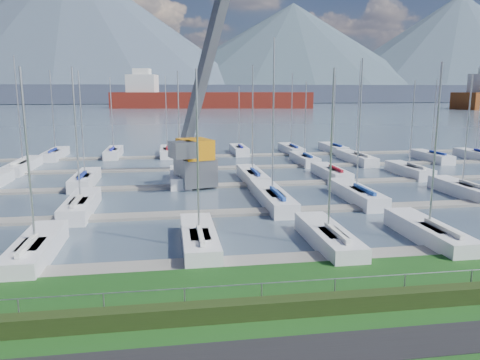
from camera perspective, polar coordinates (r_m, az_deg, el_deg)
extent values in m
cube|color=black|center=(16.88, 8.31, -19.91)|extent=(160.00, 2.00, 0.04)
cube|color=#49596B|center=(276.99, -7.96, 8.96)|extent=(800.00, 540.00, 0.20)
cube|color=#213011|center=(18.91, 5.96, -15.10)|extent=(80.00, 0.70, 0.70)
cylinder|color=gray|center=(18.91, 5.70, -12.26)|extent=(80.00, 0.04, 0.04)
cube|color=#3B4357|center=(346.85, -8.19, 10.38)|extent=(900.00, 80.00, 12.00)
cone|color=#435062|center=(426.41, -19.82, 16.89)|extent=(340.00, 340.00, 115.00)
cone|color=#40515E|center=(443.18, 6.43, 15.24)|extent=(300.00, 300.00, 85.00)
cone|color=#465666|center=(522.90, 25.05, 14.47)|extent=(320.00, 320.00, 100.00)
cube|color=slate|center=(24.87, 2.14, -9.92)|extent=(90.00, 1.60, 0.25)
cube|color=slate|center=(34.27, -1.02, -4.04)|extent=(90.00, 1.60, 0.25)
cube|color=slate|center=(43.94, -2.79, -0.70)|extent=(90.00, 1.60, 0.25)
cube|color=slate|center=(53.73, -3.91, 1.42)|extent=(90.00, 1.60, 0.25)
cube|color=gray|center=(63.59, -4.69, 2.89)|extent=(90.00, 1.60, 0.25)
cube|color=slate|center=(43.49, -5.46, 1.04)|extent=(4.01, 4.01, 2.60)
cube|color=orange|center=(43.18, -5.51, 3.79)|extent=(3.50, 4.02, 1.80)
cube|color=slate|center=(47.62, -3.80, 15.33)|extent=(6.06, 10.42, 19.89)
cube|color=#595C61|center=(41.12, -7.02, 3.68)|extent=(2.57, 2.70, 1.40)
cube|color=maroon|center=(238.35, -3.41, 9.44)|extent=(100.54, 31.79, 10.00)
cube|color=silver|center=(242.38, -11.79, 11.03)|extent=(15.84, 15.84, 12.00)
cube|color=silver|center=(242.52, -11.86, 12.68)|extent=(9.05, 9.05, 4.00)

